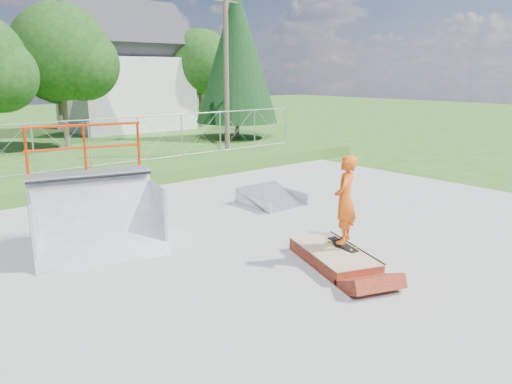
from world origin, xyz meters
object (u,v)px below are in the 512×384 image
quarter_pipe (95,191)px  skater (345,203)px  grind_box (333,257)px  flat_bank_ramp (272,197)px

quarter_pipe → skater: 5.52m
grind_box → skater: size_ratio=1.32×
grind_box → quarter_pipe: (-3.46, 4.04, 1.23)m
grind_box → quarter_pipe: 5.46m
grind_box → flat_bank_ramp: 5.01m
skater → flat_bank_ramp: bearing=-143.4°
flat_bank_ramp → quarter_pipe: bearing=-175.8°
flat_bank_ramp → skater: (-1.98, -4.49, 1.07)m
quarter_pipe → grind_box: bearing=-35.6°
grind_box → flat_bank_ramp: size_ratio=1.45×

